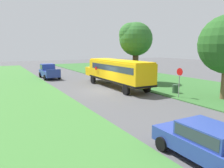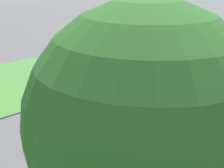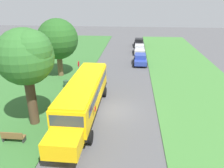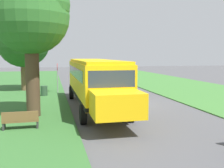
% 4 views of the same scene
% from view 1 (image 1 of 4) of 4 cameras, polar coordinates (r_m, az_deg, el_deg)
% --- Properties ---
extents(ground_plane, '(120.00, 120.00, 0.00)m').
position_cam_1_polar(ground_plane, '(23.22, -2.62, -1.78)').
color(ground_plane, '#4C4C4F').
extents(grass_verge, '(12.00, 80.00, 0.08)m').
position_cam_1_polar(grass_verge, '(28.95, 15.46, 0.20)').
color(grass_verge, '#33662D').
rests_on(grass_verge, ground).
extents(grass_far_side, '(10.00, 80.00, 0.07)m').
position_cam_1_polar(grass_far_side, '(20.99, -25.34, -3.80)').
color(grass_far_side, '#3D7533').
rests_on(grass_far_side, ground).
extents(school_bus, '(2.84, 12.42, 3.16)m').
position_cam_1_polar(school_bus, '(24.89, 1.27, 3.46)').
color(school_bus, yellow).
rests_on(school_bus, ground).
extents(car_blue_nearest, '(2.02, 4.40, 1.56)m').
position_cam_1_polar(car_blue_nearest, '(9.65, 23.44, -13.50)').
color(car_blue_nearest, '#283D93').
rests_on(car_blue_nearest, ground).
extents(pickup_truck, '(2.28, 5.40, 2.10)m').
position_cam_1_polar(pickup_truck, '(34.14, -16.20, 3.27)').
color(pickup_truck, '#283D93').
rests_on(pickup_truck, ground).
extents(oak_tree_beside_bus, '(4.23, 4.21, 7.71)m').
position_cam_1_polar(oak_tree_beside_bus, '(28.24, 5.92, 11.72)').
color(oak_tree_beside_bus, '#4C3826').
rests_on(oak_tree_beside_bus, ground).
extents(stop_sign, '(0.08, 0.68, 2.74)m').
position_cam_1_polar(stop_sign, '(20.45, 17.18, 1.21)').
color(stop_sign, gray).
rests_on(stop_sign, ground).
extents(park_bench, '(1.60, 0.51, 0.92)m').
position_cam_1_polar(park_bench, '(30.91, 3.97, 1.90)').
color(park_bench, brown).
rests_on(park_bench, ground).
extents(trash_bin, '(0.56, 0.56, 0.90)m').
position_cam_1_polar(trash_bin, '(22.59, 16.19, -1.30)').
color(trash_bin, '#2D4C33').
rests_on(trash_bin, ground).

